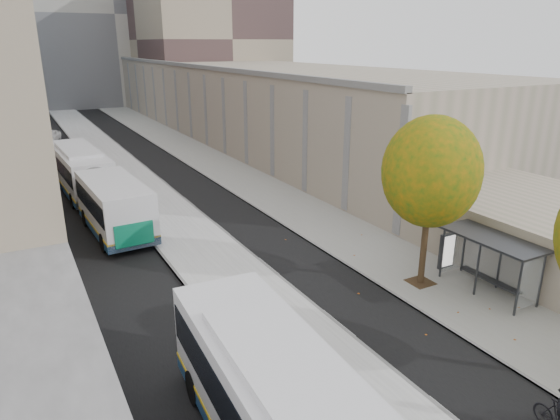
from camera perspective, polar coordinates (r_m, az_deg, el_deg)
bus_platform at (r=39.22m, az=-15.79°, el=2.48°), size 4.25×150.00×0.15m
sidewalk at (r=41.60m, az=-5.03°, el=3.96°), size 4.75×150.00×0.08m
building_tan at (r=71.71m, az=-6.17°, el=13.25°), size 18.00×92.00×8.00m
building_far_block at (r=99.70m, az=-19.43°, el=20.15°), size 30.00×18.00×30.00m
bus_shelter at (r=23.30m, az=23.38°, el=-3.81°), size 1.90×4.40×2.53m
tree_c at (r=22.13m, az=16.89°, el=4.17°), size 4.20×4.20×7.28m
bus_far at (r=35.10m, az=-20.62°, el=2.92°), size 3.71×18.93×3.14m
distant_car at (r=62.14m, az=-24.67°, el=7.73°), size 2.55×3.87×1.22m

